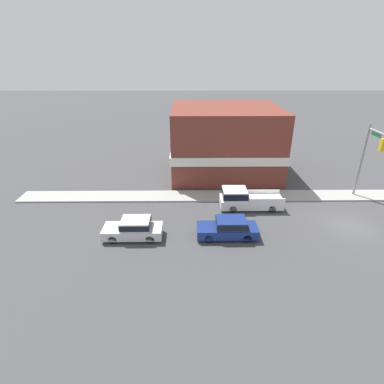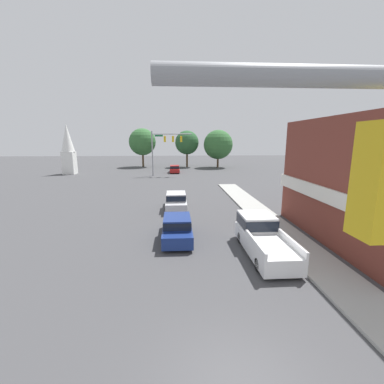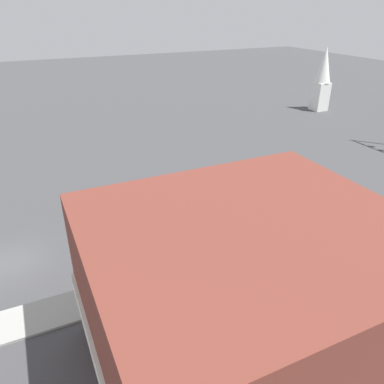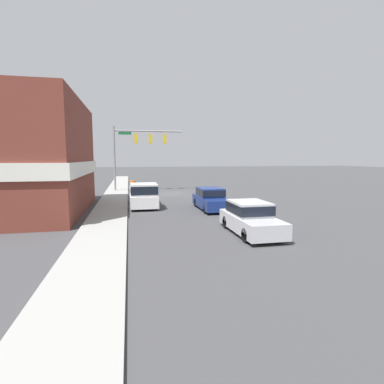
# 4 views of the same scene
# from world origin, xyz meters

# --- Properties ---
(far_signal_assembly) EXTENTS (7.00, 0.49, 7.80)m
(far_signal_assembly) POSITION_xyz_m (-3.25, 40.40, 5.73)
(far_signal_assembly) COLOR gray
(far_signal_assembly) RESTS_ON ground
(car_lead) EXTENTS (1.81, 4.66, 1.56)m
(car_lead) POSITION_xyz_m (-1.49, 10.26, 0.81)
(car_lead) COLOR black
(car_lead) RESTS_ON ground
(car_distant) EXTENTS (1.87, 4.75, 1.43)m
(car_distant) POSITION_xyz_m (-1.65, 44.74, 0.75)
(car_distant) COLOR black
(car_distant) RESTS_ON ground
(car_second_ahead) EXTENTS (1.85, 4.52, 1.59)m
(car_second_ahead) POSITION_xyz_m (-1.52, 17.54, 0.82)
(car_second_ahead) COLOR black
(car_second_ahead) RESTS_ON ground
(pickup_truck_parked) EXTENTS (2.00, 5.65, 1.89)m
(pickup_truck_parked) POSITION_xyz_m (3.30, 8.18, 0.93)
(pickup_truck_parked) COLOR black
(pickup_truck_parked) RESTS_ON ground
(church_steeple) EXTENTS (2.30, 2.30, 9.21)m
(church_steeple) POSITION_xyz_m (-21.26, 44.01, 4.82)
(church_steeple) COLOR white
(church_steeple) RESTS_ON ground
(backdrop_tree_left_far) EXTENTS (6.23, 6.23, 8.95)m
(backdrop_tree_left_far) POSITION_xyz_m (-9.12, 56.32, 5.82)
(backdrop_tree_left_far) COLOR #4C3823
(backdrop_tree_left_far) RESTS_ON ground
(backdrop_tree_left_mid) EXTENTS (5.48, 5.48, 8.42)m
(backdrop_tree_left_mid) POSITION_xyz_m (1.27, 55.32, 5.67)
(backdrop_tree_left_mid) COLOR #4C3823
(backdrop_tree_left_mid) RESTS_ON ground
(backdrop_tree_center) EXTENTS (6.63, 6.63, 8.55)m
(backdrop_tree_center) POSITION_xyz_m (8.33, 53.70, 5.23)
(backdrop_tree_center) COLOR #4C3823
(backdrop_tree_center) RESTS_ON ground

